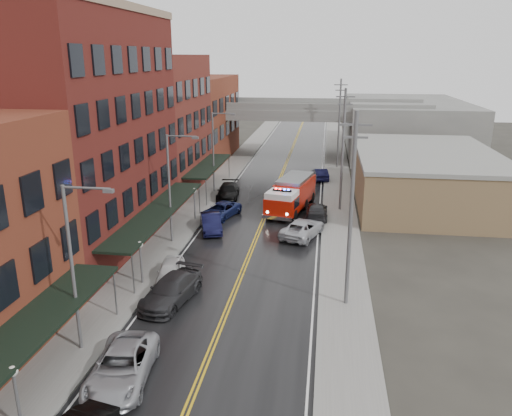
{
  "coord_description": "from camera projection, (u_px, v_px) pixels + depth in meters",
  "views": [
    {
      "loc": [
        5.58,
        -13.5,
        14.92
      ],
      "look_at": [
        0.13,
        24.97,
        3.0
      ],
      "focal_mm": 35.0,
      "sensor_mm": 36.0,
      "label": 1
    }
  ],
  "objects": [
    {
      "name": "parked_car_right_3",
      "position": [
        320.0,
        174.0,
        62.27
      ],
      "size": [
        2.34,
        4.63,
        1.45
      ],
      "primitive_type": "imported",
      "rotation": [
        0.0,
        0.0,
        3.33
      ],
      "color": "black",
      "rests_on": "ground"
    },
    {
      "name": "tan_building",
      "position": [
        424.0,
        178.0,
        52.89
      ],
      "size": [
        14.0,
        22.0,
        5.0
      ],
      "primitive_type": "cube",
      "color": "brown",
      "rests_on": "ground"
    },
    {
      "name": "globe_lamp_1",
      "position": [
        140.0,
        253.0,
        33.23
      ],
      "size": [
        0.44,
        0.44,
        3.12
      ],
      "color": "#59595B",
      "rests_on": "ground"
    },
    {
      "name": "fire_truck",
      "position": [
        291.0,
        194.0,
        49.46
      ],
      "size": [
        4.97,
        9.18,
        3.21
      ],
      "rotation": [
        0.0,
        0.0,
        -0.22
      ],
      "color": "#A91407",
      "rests_on": "ground"
    },
    {
      "name": "parked_car_left_4",
      "position": [
        171.0,
        271.0,
        34.27
      ],
      "size": [
        2.37,
        4.46,
        1.44
      ],
      "primitive_type": "imported",
      "rotation": [
        0.0,
        0.0,
        0.16
      ],
      "color": "silver",
      "rests_on": "ground"
    },
    {
      "name": "globe_lamp_0",
      "position": [
        15.0,
        384.0,
        19.98
      ],
      "size": [
        0.44,
        0.44,
        3.12
      ],
      "color": "#59595B",
      "rests_on": "ground"
    },
    {
      "name": "street_lamp_0",
      "position": [
        76.0,
        259.0,
        24.83
      ],
      "size": [
        2.64,
        0.22,
        9.0
      ],
      "color": "#59595B",
      "rests_on": "ground"
    },
    {
      "name": "parked_car_right_0",
      "position": [
        303.0,
        228.0,
        42.66
      ],
      "size": [
        4.16,
        5.94,
        1.51
      ],
      "primitive_type": "imported",
      "rotation": [
        0.0,
        0.0,
        2.8
      ],
      "color": "#B4B6BD",
      "rests_on": "ground"
    },
    {
      "name": "right_far_block",
      "position": [
        404.0,
        126.0,
        80.58
      ],
      "size": [
        18.0,
        30.0,
        8.0
      ],
      "primitive_type": "cube",
      "color": "slate",
      "rests_on": "ground"
    },
    {
      "name": "utility_pole_1",
      "position": [
        343.0,
        148.0,
        48.22
      ],
      "size": [
        1.8,
        0.24,
        12.0
      ],
      "color": "#59595B",
      "rests_on": "ground"
    },
    {
      "name": "awning_0",
      "position": [
        17.0,
        340.0,
        21.82
      ],
      "size": [
        2.6,
        16.0,
        3.09
      ],
      "color": "black",
      "rests_on": "ground"
    },
    {
      "name": "street_lamp_1",
      "position": [
        172.0,
        182.0,
        39.98
      ],
      "size": [
        2.64,
        0.22,
        9.0
      ],
      "color": "#59595B",
      "rests_on": "ground"
    },
    {
      "name": "parked_car_left_2",
      "position": [
        122.0,
        366.0,
        23.64
      ],
      "size": [
        3.26,
        5.96,
        1.58
      ],
      "primitive_type": "imported",
      "rotation": [
        0.0,
        0.0,
        0.11
      ],
      "color": "#9C9EA4",
      "rests_on": "ground"
    },
    {
      "name": "brick_building_far",
      "position": [
        197.0,
        119.0,
        72.83
      ],
      "size": [
        9.0,
        20.0,
        12.0
      ],
      "primitive_type": "cube",
      "color": "brown",
      "rests_on": "ground"
    },
    {
      "name": "curb_right",
      "position": [
        323.0,
        225.0,
        45.52
      ],
      "size": [
        0.3,
        160.0,
        0.15
      ],
      "primitive_type": "cube",
      "color": "gray",
      "rests_on": "ground"
    },
    {
      "name": "brick_building_c",
      "position": [
        157.0,
        125.0,
        55.83
      ],
      "size": [
        9.0,
        15.0,
        15.0
      ],
      "primitive_type": "cube",
      "color": "maroon",
      "rests_on": "ground"
    },
    {
      "name": "parked_car_left_5",
      "position": [
        211.0,
        223.0,
        43.99
      ],
      "size": [
        3.0,
        4.98,
        1.55
      ],
      "primitive_type": "imported",
      "rotation": [
        0.0,
        0.0,
        0.31
      ],
      "color": "black",
      "rests_on": "ground"
    },
    {
      "name": "sidewalk_left",
      "position": [
        186.0,
        219.0,
        47.26
      ],
      "size": [
        3.0,
        160.0,
        0.15
      ],
      "primitive_type": "cube",
      "color": "slate",
      "rests_on": "ground"
    },
    {
      "name": "road",
      "position": [
        262.0,
        223.0,
        46.3
      ],
      "size": [
        11.0,
        160.0,
        0.02
      ],
      "primitive_type": "cube",
      "color": "black",
      "rests_on": "ground"
    },
    {
      "name": "globe_lamp_2",
      "position": [
        194.0,
        197.0,
        46.48
      ],
      "size": [
        0.44,
        0.44,
        3.12
      ],
      "color": "#59595B",
      "rests_on": "ground"
    },
    {
      "name": "parked_car_left_6",
      "position": [
        221.0,
        211.0,
        47.71
      ],
      "size": [
        3.72,
        5.47,
        1.39
      ],
      "primitive_type": "imported",
      "rotation": [
        0.0,
        0.0,
        -0.31
      ],
      "color": "#141D4B",
      "rests_on": "ground"
    },
    {
      "name": "parked_car_left_3",
      "position": [
        171.0,
        290.0,
        31.25
      ],
      "size": [
        3.34,
        5.95,
        1.63
      ],
      "primitive_type": "imported",
      "rotation": [
        0.0,
        0.0,
        -0.2
      ],
      "color": "#2A2A2D",
      "rests_on": "ground"
    },
    {
      "name": "street_lamp_2",
      "position": [
        215.0,
        147.0,
        55.13
      ],
      "size": [
        2.64,
        0.22,
        9.0
      ],
      "color": "#59595B",
      "rests_on": "ground"
    },
    {
      "name": "parked_car_left_7",
      "position": [
        228.0,
        191.0,
        54.02
      ],
      "size": [
        2.71,
        5.64,
        1.58
      ],
      "primitive_type": "imported",
      "rotation": [
        0.0,
        0.0,
        0.09
      ],
      "color": "black",
      "rests_on": "ground"
    },
    {
      "name": "overpass",
      "position": [
        290.0,
        117.0,
        74.84
      ],
      "size": [
        40.0,
        10.0,
        7.5
      ],
      "color": "slate",
      "rests_on": "ground"
    },
    {
      "name": "sidewalk_right",
      "position": [
        342.0,
        226.0,
        45.3
      ],
      "size": [
        3.0,
        160.0,
        0.15
      ],
      "primitive_type": "cube",
      "color": "slate",
      "rests_on": "ground"
    },
    {
      "name": "utility_pole_2",
      "position": [
        339.0,
        122.0,
        67.15
      ],
      "size": [
        1.8,
        0.24,
        12.0
      ],
      "color": "#59595B",
      "rests_on": "ground"
    },
    {
      "name": "awning_2",
      "position": [
        209.0,
        166.0,
        56.37
      ],
      "size": [
        2.6,
        13.0,
        3.09
      ],
      "color": "black",
      "rests_on": "ground"
    },
    {
      "name": "awning_1",
      "position": [
        158.0,
        211.0,
        39.8
      ],
      "size": [
        2.6,
        18.0,
        3.09
      ],
      "color": "black",
      "rests_on": "ground"
    },
    {
      "name": "curb_left",
      "position": [
        203.0,
        220.0,
        47.04
      ],
      "size": [
        0.3,
        160.0,
        0.15
      ],
      "primitive_type": "cube",
      "color": "gray",
      "rests_on": "ground"
    },
    {
      "name": "parked_car_right_2",
      "position": [
        307.0,
        184.0,
        57.56
      ],
      "size": [
        1.81,
        4.34,
        1.47
      ],
      "primitive_type": "imported",
      "rotation": [
        0.0,
        0.0,
        3.16
      ],
      "color": "#B3B3B3",
      "rests_on": "ground"
    },
    {
      "name": "parked_car_right_1",
      "position": [
        316.0,
        211.0,
        47.43
      ],
      "size": [
        2.16,
        5.15,
        1.48
      ],
      "primitive_type": "imported",
      "rotation": [
        0.0,
        0.0,
        3.16
      ],
      "color": "black",
      "rests_on": "ground"
    },
    {
      "name": "brick_building_b",
      "position": [
        82.0,
        135.0,
        38.82
      ],
      "size": [
        9.0,
        20.0,
        18.0
      ],
      "primitive_type": "cube",
      "color": "#561B16",
      "rests_on": "ground"
    },
    {
      "name": "utility_pole_0",
      "position": [
        351.0,
        208.0,
        29.29
      ],
      "size": [
        1.8,
        0.24,
        12.0
      ],
      "color": "#59595B",
      "rests_on": "ground"
    }
  ]
}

